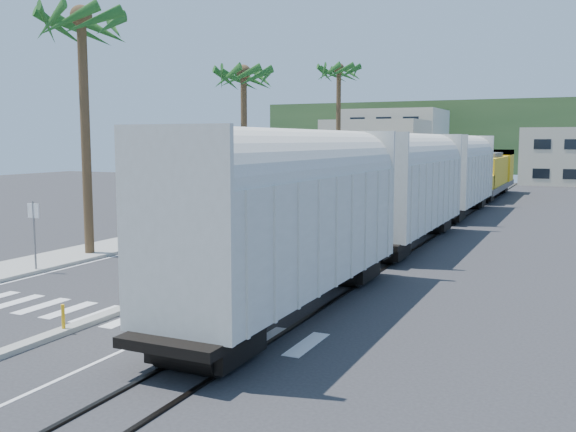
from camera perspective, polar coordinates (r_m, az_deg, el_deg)
The scene contains 16 objects.
ground at distance 22.62m, azimuth -12.20°, elevation -7.46°, with size 140.00×140.00×0.00m, color #28282B.
sidewalk at distance 48.03m, azimuth -2.36°, elevation 0.28°, with size 3.00×90.00×0.15m, color gray.
rails at distance 46.54m, azimuth 14.35°, elevation -0.19°, with size 1.56×100.00×0.06m.
median at distance 40.08m, azimuth 5.19°, elevation -1.02°, with size 0.45×60.00×0.85m.
crosswalk at distance 21.11m, azimuth -15.49°, elevation -8.56°, with size 14.00×2.20×0.01m, color silver.
lane_markings at distance 45.52m, azimuth 4.77°, elevation -0.19°, with size 9.42×90.00×0.01m.
freight_train at distance 39.88m, azimuth 12.75°, elevation 2.88°, with size 3.00×60.94×5.85m.
palm_trees at distance 45.81m, azimuth -3.32°, elevation 13.41°, with size 3.50×37.20×13.75m.
street_sign at distance 28.55m, azimuth -21.64°, elevation -0.81°, with size 0.60×0.08×3.00m.
buildings at distance 91.28m, azimuth 12.38°, elevation 5.90°, with size 38.00×27.00×10.00m.
hillside at distance 118.22m, azimuth 18.45°, elevation 6.67°, with size 80.00×20.00×12.00m, color #385628.
car_lead at distance 33.00m, azimuth -7.48°, elevation -1.55°, with size 1.90×4.48×1.51m, color black.
car_second at distance 38.45m, azimuth -0.24°, elevation -0.29°, with size 1.98×4.80×1.55m, color black.
car_third at distance 42.26m, azimuth 1.70°, elevation 0.26°, with size 2.28×4.98×1.41m, color black.
car_rear at distance 47.90m, azimuth 4.46°, elevation 0.98°, with size 2.46×5.01×1.37m, color #B6B9BB.
cyclist at distance 20.81m, azimuth -7.82°, elevation -6.47°, with size 2.07×2.51×2.41m.
Camera 1 is at (13.28, -17.47, 5.50)m, focal length 40.00 mm.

